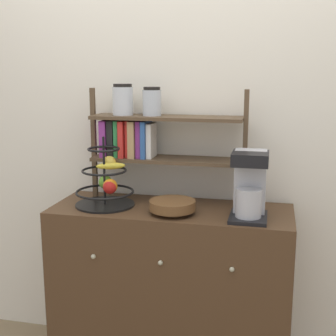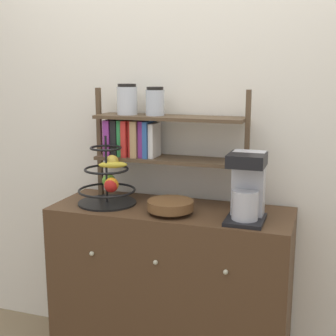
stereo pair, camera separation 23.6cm
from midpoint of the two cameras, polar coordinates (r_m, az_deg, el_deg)
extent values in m
cube|color=silver|center=(2.58, -0.93, 4.92)|extent=(7.00, 0.05, 2.60)
cube|color=#4C331E|center=(2.57, -2.36, -14.78)|extent=(1.23, 0.45, 0.92)
sphere|color=#B2AD8C|center=(2.38, -11.97, -10.58)|extent=(0.02, 0.02, 0.02)
sphere|color=#B2AD8C|center=(2.26, -3.99, -11.52)|extent=(0.02, 0.02, 0.02)
sphere|color=#B2AD8C|center=(2.20, 4.71, -12.29)|extent=(0.02, 0.02, 0.02)
cube|color=black|center=(2.25, 6.81, -6.02)|extent=(0.18, 0.22, 0.02)
cube|color=#B7B7BC|center=(2.26, 7.07, -1.63)|extent=(0.15, 0.09, 0.31)
cylinder|color=#B7B7BC|center=(2.20, 6.80, -4.26)|extent=(0.12, 0.12, 0.14)
cube|color=black|center=(2.17, 6.96, 1.13)|extent=(0.17, 0.18, 0.06)
cylinder|color=black|center=(2.49, -10.38, -4.43)|extent=(0.31, 0.31, 0.01)
cylinder|color=black|center=(2.45, -10.53, -0.34)|extent=(0.01, 0.01, 0.35)
torus|color=black|center=(2.47, -10.43, -2.90)|extent=(0.31, 0.31, 0.01)
torus|color=black|center=(2.45, -10.53, -0.34)|extent=(0.23, 0.23, 0.01)
torus|color=black|center=(2.43, -10.63, 2.27)|extent=(0.17, 0.17, 0.01)
sphere|color=red|center=(2.42, -9.89, -2.33)|extent=(0.07, 0.07, 0.07)
sphere|color=#6BAD33|center=(2.53, -10.30, -1.73)|extent=(0.07, 0.07, 0.07)
sphere|color=orange|center=(2.43, -9.84, -2.24)|extent=(0.08, 0.08, 0.08)
ellipsoid|color=yellow|center=(2.45, -9.75, 0.22)|extent=(0.15, 0.09, 0.04)
sphere|color=gold|center=(2.47, -9.88, 0.62)|extent=(0.07, 0.07, 0.07)
cylinder|color=brown|center=(2.31, -2.39, -5.37)|extent=(0.13, 0.13, 0.02)
cylinder|color=brown|center=(2.30, -2.40, -4.58)|extent=(0.23, 0.23, 0.05)
cube|color=brown|center=(2.62, -11.59, 2.93)|extent=(0.02, 0.02, 0.60)
cube|color=brown|center=(2.40, 6.62, 2.30)|extent=(0.02, 0.02, 0.60)
cube|color=brown|center=(2.49, -2.86, 1.02)|extent=(0.80, 0.20, 0.02)
cube|color=brown|center=(2.46, -2.92, 6.13)|extent=(0.80, 0.20, 0.02)
cube|color=#8C338C|center=(2.58, -10.05, 3.64)|extent=(0.03, 0.16, 0.19)
cube|color=black|center=(2.56, -9.26, 3.62)|extent=(0.03, 0.14, 0.19)
cube|color=#2D8C47|center=(2.55, -8.60, 3.60)|extent=(0.02, 0.14, 0.19)
cube|color=red|center=(2.54, -7.96, 3.59)|extent=(0.03, 0.16, 0.19)
cube|color=red|center=(2.53, -7.37, 3.57)|extent=(0.02, 0.12, 0.19)
cube|color=tan|center=(2.52, -6.76, 3.55)|extent=(0.03, 0.16, 0.19)
cube|color=#8C338C|center=(2.51, -6.03, 3.54)|extent=(0.03, 0.13, 0.19)
cube|color=#2D599E|center=(2.50, -5.36, 3.52)|extent=(0.02, 0.16, 0.19)
cube|color=white|center=(2.49, -4.75, 3.36)|extent=(0.03, 0.13, 0.18)
cylinder|color=silver|center=(2.52, -8.22, 8.07)|extent=(0.11, 0.11, 0.15)
cylinder|color=black|center=(2.52, -8.28, 9.93)|extent=(0.10, 0.10, 0.02)
cylinder|color=silver|center=(2.47, -4.73, 7.91)|extent=(0.10, 0.10, 0.13)
cylinder|color=black|center=(2.47, -4.76, 9.64)|extent=(0.09, 0.09, 0.02)
camera|label=1|loc=(0.12, -92.86, -0.60)|focal=50.00mm
camera|label=2|loc=(0.12, 87.14, 0.60)|focal=50.00mm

